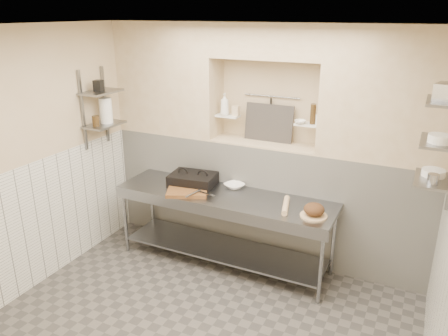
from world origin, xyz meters
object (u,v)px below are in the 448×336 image
Objects in this scene: bread_loaf at (314,209)px; bottle_soap at (225,104)px; prep_table at (224,215)px; panini_press at (193,180)px; rolling_pin at (286,205)px; bowl_alcove at (300,122)px; cutting_board at (187,192)px; jug_left at (106,110)px; mixing_bowl at (234,186)px.

bottle_soap is at bearing 155.10° from bread_loaf.
bread_loaf is (1.08, -0.09, 0.34)m from prep_table.
panini_press is at bearing 166.67° from prep_table.
panini_press is 0.99m from bottle_soap.
bowl_alcove reaches higher than rolling_pin.
bottle_soap reaches higher than rolling_pin.
cutting_board is 1.12× the size of rolling_pin.
bowl_alcove is at bearing 11.57° from panini_press.
bread_loaf is (1.49, 0.04, 0.06)m from cutting_board.
bottle_soap is at bearing 24.57° from jug_left.
jug_left is at bearing -167.95° from mixing_bowl.
mixing_bowl is 0.75× the size of jug_left.
jug_left is (-1.32, -0.60, -0.08)m from bottle_soap.
rolling_pin reaches higher than cutting_board.
bowl_alcove is at bearing 35.87° from prep_table.
bread_loaf is at bearing -4.83° from prep_table.
jug_left is at bearing -155.43° from bottle_soap.
bowl_alcove is at bearing -0.40° from bottle_soap.
bread_loaf is at bearing -0.19° from jug_left.
jug_left reaches higher than rolling_pin.
panini_press reaches higher than cutting_board.
bottle_soap is at bearing 53.04° from panini_press.
rolling_pin is at bearing -84.96° from bowl_alcove.
mixing_bowl is at bearing -159.32° from bowl_alcove.
bread_loaf is at bearing -58.44° from bowl_alcove.
bowl_alcove is at bearing 30.18° from cutting_board.
jug_left is (-1.15, 0.05, 0.84)m from cutting_board.
prep_table is 0.81m from rolling_pin.
cutting_board is 1.49m from bread_loaf.
jug_left is at bearing -178.55° from rolling_pin.
prep_table is at bearing -65.66° from bottle_soap.
bottle_soap is 0.95m from bowl_alcove.
cutting_board is 1.52× the size of jug_left.
mixing_bowl is at bearing 12.05° from jug_left.
rolling_pin is 1.36× the size of jug_left.
bowl_alcove reaches higher than panini_press.
jug_left reaches higher than panini_press.
panini_press reaches higher than rolling_pin.
bread_loaf is at bearing 1.69° from cutting_board.
bottle_soap is (-0.24, 0.52, 1.20)m from prep_table.
jug_left reaches higher than bowl_alcove.
cutting_board is 1.53m from bowl_alcove.
bowl_alcove reaches higher than bread_loaf.
mixing_bowl is at bearing 8.94° from panini_press.
bottle_soap is (-0.26, 0.27, 0.92)m from mixing_bowl.
jug_left reaches higher than prep_table.
bottle_soap is at bearing 179.60° from bowl_alcove.
bottle_soap is (-1.32, 0.61, 0.87)m from bread_loaf.
panini_press is 1.24m from rolling_pin.
cutting_board is at bearing -137.70° from mixing_bowl.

